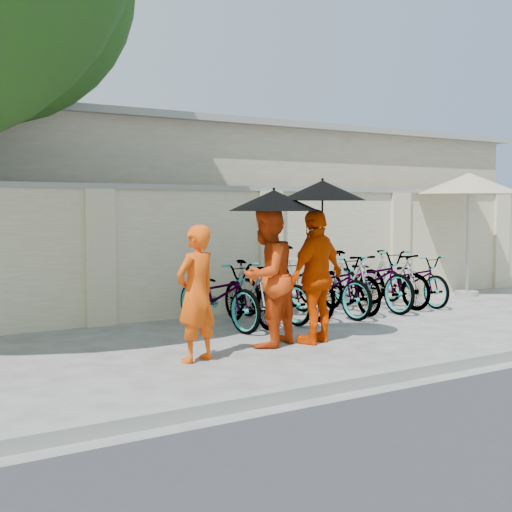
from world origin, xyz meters
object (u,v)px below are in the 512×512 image
monk_center (267,276)px  patio_umbrella (469,185)px  monk_right (317,276)px  monk_left (196,293)px

monk_center → patio_umbrella: 6.55m
monk_center → patio_umbrella: size_ratio=0.73×
monk_center → monk_right: (0.65, -0.18, -0.02)m
monk_center → patio_umbrella: (6.10, 2.01, 1.28)m
monk_center → monk_right: size_ratio=1.02×
monk_left → monk_right: size_ratio=0.90×
monk_center → monk_right: bearing=140.4°
monk_center → patio_umbrella: bearing=173.8°
monk_center → patio_umbrella: patio_umbrella is taller
monk_left → patio_umbrella: size_ratio=0.64×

